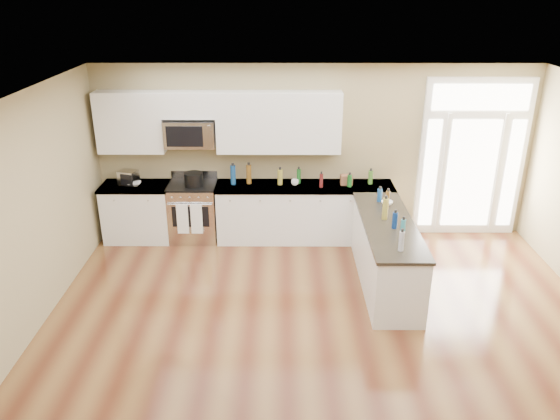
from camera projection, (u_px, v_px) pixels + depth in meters
name	position (u px, v px, depth m)	size (l,w,h in m)	color
ground	(331.00, 392.00, 5.67)	(8.00, 8.00, 0.00)	#552917
room_shell	(338.00, 245.00, 5.01)	(8.00, 8.00, 8.00)	#9C8D62
back_cabinet_left	(138.00, 214.00, 8.92)	(1.10, 0.66, 0.94)	silver
back_cabinet_right	(304.00, 214.00, 8.91)	(2.85, 0.66, 0.94)	silver
peninsula_cabinet	(386.00, 255.00, 7.57)	(0.69, 2.32, 0.94)	silver
upper_cabinet_left	(130.00, 122.00, 8.47)	(1.04, 0.33, 0.95)	silver
upper_cabinet_right	(279.00, 122.00, 8.46)	(1.94, 0.33, 0.95)	silver
upper_cabinet_short	(189.00, 105.00, 8.36)	(0.82, 0.33, 0.40)	silver
microwave	(190.00, 133.00, 8.50)	(0.78, 0.41, 0.42)	silver
entry_door	(472.00, 159.00, 8.80)	(1.70, 0.10, 2.60)	white
kitchen_range	(194.00, 211.00, 8.89)	(0.76, 0.68, 1.08)	silver
stockpot	(194.00, 179.00, 8.61)	(0.30, 0.30, 0.23)	black
toaster_oven	(128.00, 178.00, 8.69)	(0.28, 0.22, 0.24)	silver
cardboard_box	(346.00, 180.00, 8.72)	(0.19, 0.14, 0.16)	brown
bowl_left	(134.00, 184.00, 8.69)	(0.22, 0.22, 0.05)	white
bowl_peninsula	(387.00, 203.00, 7.95)	(0.17, 0.17, 0.05)	white
cup_counter	(295.00, 182.00, 8.69)	(0.12, 0.12, 0.09)	white
counter_bottles	(326.00, 191.00, 8.09)	(2.37, 2.44, 0.31)	#19591E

